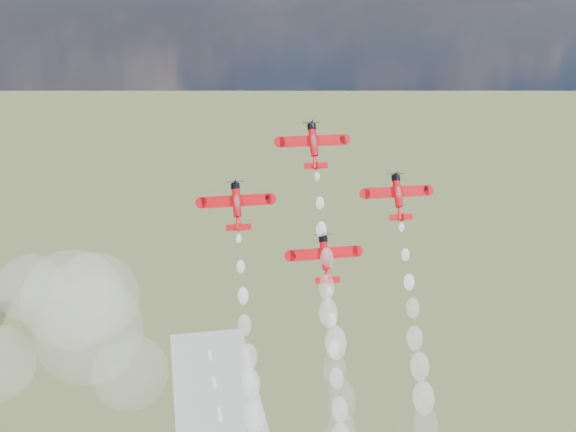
{
  "coord_description": "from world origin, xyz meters",
  "views": [
    {
      "loc": [
        -14.54,
        -106.07,
        134.87
      ],
      "look_at": [
        8.54,
        12.8,
        95.12
      ],
      "focal_mm": 42.0,
      "sensor_mm": 36.0,
      "label": 1
    }
  ],
  "objects_px": {
    "plane_lead": "(313,145)",
    "plane_left": "(237,205)",
    "plane_slot": "(325,258)",
    "plane_right": "(398,196)"
  },
  "relations": [
    {
      "from": "plane_left",
      "to": "plane_slot",
      "type": "relative_size",
      "value": 1.0
    },
    {
      "from": "plane_lead",
      "to": "plane_left",
      "type": "height_order",
      "value": "plane_lead"
    },
    {
      "from": "plane_lead",
      "to": "plane_left",
      "type": "relative_size",
      "value": 1.0
    },
    {
      "from": "plane_left",
      "to": "plane_slot",
      "type": "distance_m",
      "value": 19.18
    },
    {
      "from": "plane_lead",
      "to": "plane_slot",
      "type": "distance_m",
      "value": 22.0
    },
    {
      "from": "plane_lead",
      "to": "plane_right",
      "type": "xyz_separation_m",
      "value": [
        15.71,
        -5.29,
        -9.64
      ]
    },
    {
      "from": "plane_lead",
      "to": "plane_left",
      "type": "distance_m",
      "value": 19.18
    },
    {
      "from": "plane_left",
      "to": "plane_right",
      "type": "bearing_deg",
      "value": 0.0
    },
    {
      "from": "plane_lead",
      "to": "plane_slot",
      "type": "bearing_deg",
      "value": -90.0
    },
    {
      "from": "plane_lead",
      "to": "plane_left",
      "type": "bearing_deg",
      "value": -161.38
    }
  ]
}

